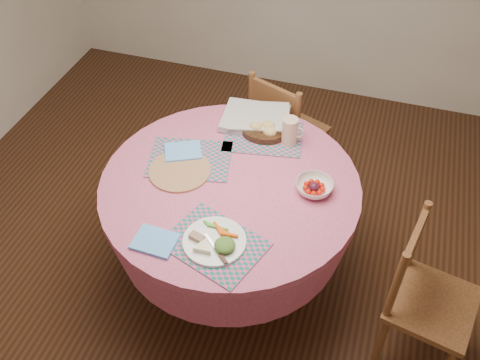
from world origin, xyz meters
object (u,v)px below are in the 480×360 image
object	(u,v)px
dining_table	(230,210)
dinner_plate	(216,241)
chair_back	(284,130)
latte_mug	(290,131)
wicker_trivet	(180,171)
fruit_bowl	(314,187)
bread_bowl	(264,130)
chair_right	(424,295)

from	to	relation	value
dining_table	dinner_plate	distance (m)	0.44
chair_back	latte_mug	world-z (taller)	latte_mug
wicker_trivet	dining_table	bearing A→B (deg)	0.54
wicker_trivet	fruit_bowl	world-z (taller)	fruit_bowl
bread_bowl	fruit_bowl	bearing A→B (deg)	-44.11
wicker_trivet	dinner_plate	bearing A→B (deg)	-49.73
chair_right	bread_bowl	bearing A→B (deg)	72.43
chair_back	bread_bowl	bearing A→B (deg)	109.75
dining_table	latte_mug	distance (m)	0.50
chair_right	bread_bowl	world-z (taller)	chair_right
fruit_bowl	bread_bowl	bearing A→B (deg)	135.89
wicker_trivet	fruit_bowl	bearing A→B (deg)	5.68
dining_table	bread_bowl	bearing A→B (deg)	81.70
wicker_trivet	bread_bowl	size ratio (longest dim) A/B	1.30
dining_table	chair_back	size ratio (longest dim) A/B	1.45
chair_back	fruit_bowl	size ratio (longest dim) A/B	4.27
chair_right	wicker_trivet	distance (m)	1.27
chair_back	latte_mug	distance (m)	0.61
dinner_plate	fruit_bowl	bearing A→B (deg)	53.02
bread_bowl	dinner_plate	bearing A→B (deg)	-89.65
dinner_plate	latte_mug	distance (m)	0.76
chair_right	bread_bowl	distance (m)	1.11
chair_right	latte_mug	size ratio (longest dim) A/B	5.82
chair_right	dinner_plate	world-z (taller)	chair_right
chair_back	fruit_bowl	xyz separation A→B (m)	(0.32, -0.77, 0.33)
chair_back	wicker_trivet	world-z (taller)	chair_back
bread_bowl	latte_mug	xyz separation A→B (m)	(0.14, -0.02, 0.05)
chair_right	fruit_bowl	size ratio (longest dim) A/B	4.21
chair_right	fruit_bowl	world-z (taller)	chair_right
chair_back	dinner_plate	size ratio (longest dim) A/B	3.17
chair_back	wicker_trivet	distance (m)	0.95
dining_table	latte_mug	xyz separation A→B (m)	(0.20, 0.37, 0.27)
bread_bowl	dining_table	bearing A→B (deg)	-98.30
bread_bowl	latte_mug	size ratio (longest dim) A/B	1.59
dining_table	fruit_bowl	size ratio (longest dim) A/B	6.19
wicker_trivet	bread_bowl	xyz separation A→B (m)	(0.31, 0.39, 0.03)
fruit_bowl	dining_table	bearing A→B (deg)	-171.00
dining_table	dinner_plate	size ratio (longest dim) A/B	4.59
chair_back	latte_mug	size ratio (longest dim) A/B	5.92
wicker_trivet	bread_bowl	distance (m)	0.50
chair_back	wicker_trivet	bearing A→B (deg)	90.27
dining_table	chair_right	xyz separation A→B (m)	(0.97, -0.13, -0.12)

